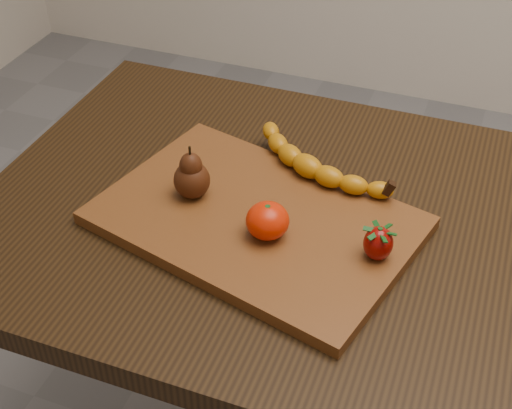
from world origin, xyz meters
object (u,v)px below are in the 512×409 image
at_px(mandarin, 268,221).
at_px(pear, 191,172).
at_px(cutting_board, 256,220).
at_px(table, 303,263).

bearing_deg(mandarin, pear, 160.93).
relative_size(cutting_board, mandarin, 7.30).
bearing_deg(pear, table, 11.37).
height_order(cutting_board, pear, pear).
bearing_deg(pear, cutting_board, -6.52).
height_order(table, cutting_board, cutting_board).
distance_m(table, mandarin, 0.17).
height_order(table, mandarin, mandarin).
xyz_separation_m(cutting_board, mandarin, (0.03, -0.04, 0.04)).
bearing_deg(cutting_board, pear, -172.29).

